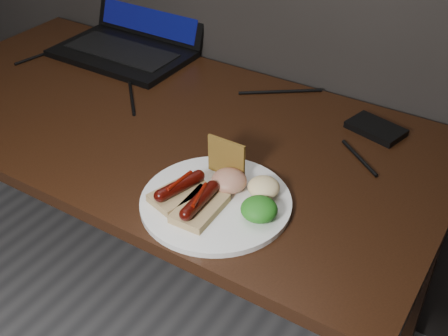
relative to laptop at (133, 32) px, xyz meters
name	(u,v)px	position (x,y,z in m)	size (l,w,h in m)	color
desk	(160,149)	(0.31, -0.29, -0.14)	(1.40, 0.70, 0.75)	black
laptop	(133,32)	(0.00, 0.00, 0.00)	(0.39, 0.33, 0.25)	black
hard_drive	(376,129)	(0.78, -0.06, -0.05)	(0.13, 0.08, 0.02)	black
desk_cables	(185,92)	(0.29, -0.14, -0.05)	(1.07, 0.37, 0.01)	black
plate	(216,202)	(0.60, -0.48, -0.05)	(0.30, 0.30, 0.01)	white
bread_sausage_left	(180,190)	(0.54, -0.51, -0.03)	(0.10, 0.13, 0.04)	#D3B27C
bread_sausage_center	(200,205)	(0.60, -0.53, -0.03)	(0.07, 0.12, 0.04)	#D3B27C
crispbread	(226,158)	(0.58, -0.40, 0.00)	(0.09, 0.01, 0.09)	#A97A2E
salad_greens	(259,209)	(0.70, -0.48, -0.02)	(0.07, 0.07, 0.04)	#1D6313
salsa_mound	(229,181)	(0.61, -0.44, -0.02)	(0.07, 0.07, 0.04)	#9D0F12
coleslaw_mound	(264,187)	(0.67, -0.42, -0.03)	(0.06, 0.06, 0.04)	white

